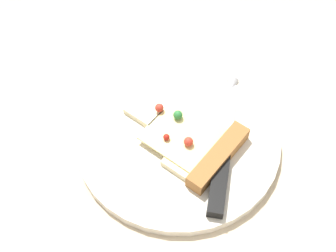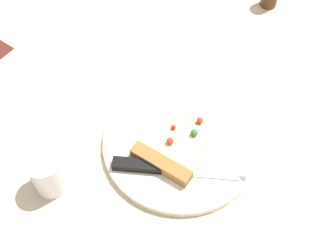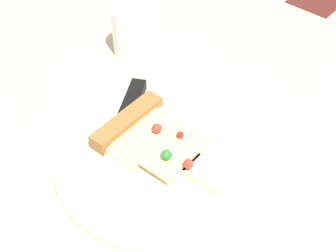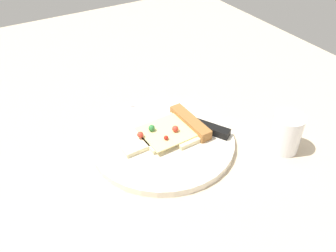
{
  "view_description": "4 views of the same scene",
  "coord_description": "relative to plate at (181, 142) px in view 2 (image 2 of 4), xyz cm",
  "views": [
    {
      "loc": [
        30.96,
        -39.96,
        57.46
      ],
      "look_at": [
        6.01,
        -10.16,
        3.48
      ],
      "focal_mm": 49.61,
      "sensor_mm": 36.0,
      "label": 1
    },
    {
      "loc": [
        43.93,
        13.12,
        68.17
      ],
      "look_at": [
        6.77,
        -13.06,
        2.3
      ],
      "focal_mm": 44.73,
      "sensor_mm": 36.0,
      "label": 2
    },
    {
      "loc": [
        -20.3,
        21.47,
        47.93
      ],
      "look_at": [
        8.45,
        -10.93,
        4.48
      ],
      "focal_mm": 50.37,
      "sensor_mm": 36.0,
      "label": 3
    },
    {
      "loc": [
        -20.22,
        -58.41,
        48.81
      ],
      "look_at": [
        9.54,
        -8.11,
        2.8
      ],
      "focal_mm": 37.72,
      "sensor_mm": 36.0,
      "label": 4
    }
  ],
  "objects": [
    {
      "name": "ground_plane",
      "position": [
        -7.41,
        9.48,
        -2.25
      ],
      "size": [
        144.31,
        144.31,
        3.0
      ],
      "color": "#C6B293",
      "rests_on": "ground"
    },
    {
      "name": "plate",
      "position": [
        0.0,
        0.0,
        0.0
      ],
      "size": [
        29.94,
        29.94,
        1.5
      ],
      "primitive_type": "cylinder",
      "color": "silver",
      "rests_on": "ground_plane"
    },
    {
      "name": "pizza_slice",
      "position": [
        2.54,
        0.1,
        1.56
      ],
      "size": [
        17.65,
        12.08,
        2.68
      ],
      "rotation": [
        0.0,
        0.0,
        1.6
      ],
      "color": "beige",
      "rests_on": "plate"
    },
    {
      "name": "knife",
      "position": [
        7.06,
        1.22,
        1.35
      ],
      "size": [
        13.69,
        21.9,
        2.45
      ],
      "rotation": [
        0.0,
        0.0,
        0.52
      ],
      "color": "silver",
      "rests_on": "plate"
    },
    {
      "name": "drinking_glass",
      "position": [
        20.5,
        -14.1,
        3.32
      ],
      "size": [
        6.04,
        6.04,
        8.15
      ],
      "primitive_type": "cylinder",
      "color": "white",
      "rests_on": "ground_plane"
    }
  ]
}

